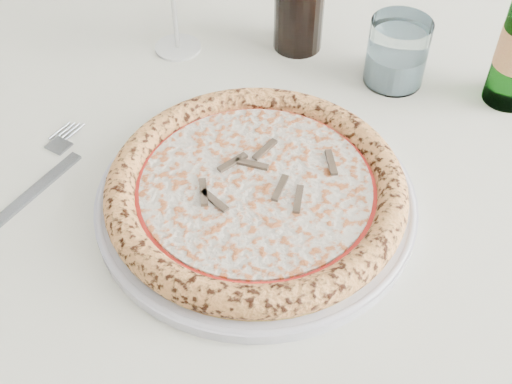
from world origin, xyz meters
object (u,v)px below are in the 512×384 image
dining_table (269,193)px  tumbler (396,56)px  plate (256,199)px  pizza (256,188)px

dining_table → tumbler: size_ratio=16.07×
dining_table → plate: plate is taller
dining_table → plate: bearing=-90.0°
pizza → tumbler: tumbler is taller
tumbler → pizza: bearing=-119.0°
dining_table → pizza: (-0.00, -0.10, 0.11)m
dining_table → tumbler: bearing=48.4°
plate → tumbler: (0.15, 0.27, 0.03)m
pizza → tumbler: 0.31m
dining_table → pizza: pizza is taller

